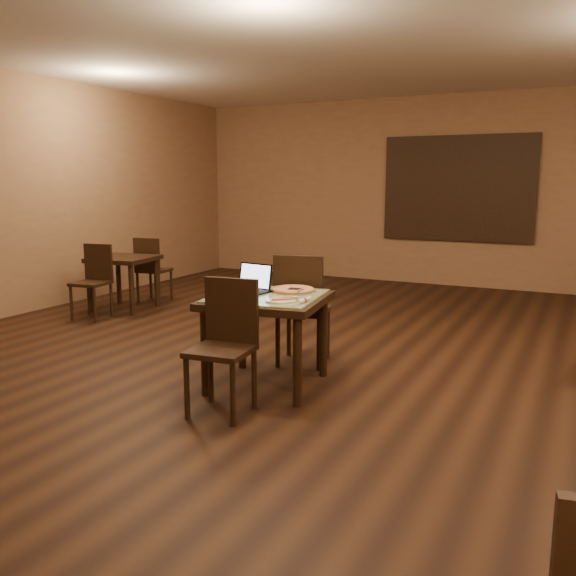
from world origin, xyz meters
The scene contains 17 objects.
ground centered at (0.00, 0.00, 0.00)m, with size 10.00×10.00×0.00m, color black.
wall_back centered at (0.00, 5.00, 1.50)m, with size 8.00×0.02×3.00m, color olive.
ceiling centered at (0.00, 0.00, 3.00)m, with size 8.00×10.00×0.02m, color silver.
mural centered at (0.50, 4.96, 1.55)m, with size 2.34×0.05×1.64m.
tiled_table centered at (0.12, -0.60, 0.66)m, with size 1.05×1.05×0.76m.
chair_main_near centered at (0.11, -1.22, 0.55)m, with size 0.46×0.46×0.98m.
chair_main_far centered at (0.13, 0.01, 0.58)m, with size 0.53×0.53×1.03m.
laptop centered at (-0.08, -0.50, 0.82)m, with size 0.36×0.30×0.23m.
plate centered at (0.34, -0.78, 0.77)m, with size 0.24×0.24×0.01m, color white.
pizza_slice centered at (0.34, -0.78, 0.79)m, with size 0.18×0.18×0.02m, color beige, non-canonical shape.
pizza_pan centered at (0.24, -0.36, 0.77)m, with size 0.37×0.37×0.01m, color silver.
pizza_whole centered at (0.24, -0.36, 0.78)m, with size 0.35×0.35×0.02m.
spatula centered at (0.26, -0.38, 0.79)m, with size 0.10×0.25×0.01m, color silver.
napkin_roll centered at (0.52, -0.74, 0.78)m, with size 0.05×0.17×0.04m.
other_table_b centered at (-3.00, 1.21, 0.58)m, with size 0.84×0.84×0.70m.
other_table_b_chair_near centered at (-3.01, 0.68, 0.51)m, with size 0.44×0.44×0.90m.
other_table_b_chair_far centered at (-2.99, 1.74, 0.51)m, with size 0.44×0.44×0.90m.
Camera 1 is at (2.45, -4.87, 1.69)m, focal length 38.00 mm.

